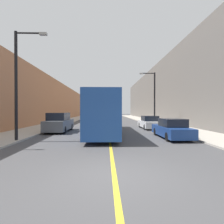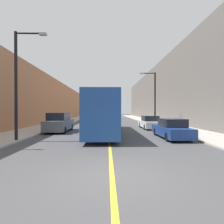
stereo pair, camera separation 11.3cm
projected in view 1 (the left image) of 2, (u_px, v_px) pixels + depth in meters
name	position (u px, v px, depth m)	size (l,w,h in m)	color
ground_plane	(114.00, 175.00, 5.74)	(200.00, 200.00, 0.00)	#474749
sidewalk_left	(68.00, 121.00, 35.44)	(3.81, 72.00, 0.12)	#B2AA9E
sidewalk_right	(146.00, 120.00, 36.00)	(3.81, 72.00, 0.12)	#B2AA9E
building_row_left	(49.00, 101.00, 35.27)	(4.00, 72.00, 8.07)	#B2724C
building_row_right	(164.00, 93.00, 36.08)	(4.00, 72.00, 11.46)	#66605B
road_center_line	(107.00, 121.00, 35.72)	(0.16, 72.00, 0.01)	gold
bus	(103.00, 113.00, 16.42)	(2.42, 12.68, 3.48)	#1E4793
parked_suv_left	(59.00, 123.00, 17.42)	(1.91, 4.99, 1.90)	#51565B
car_right_near	(171.00, 129.00, 13.43)	(1.78, 4.69, 1.50)	navy
car_right_mid	(149.00, 123.00, 20.44)	(1.84, 4.74, 1.50)	silver
street_lamp_left	(19.00, 79.00, 11.79)	(2.18, 0.24, 7.35)	black
street_lamp_right	(153.00, 95.00, 23.69)	(2.18, 0.24, 7.14)	black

